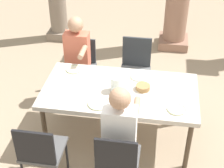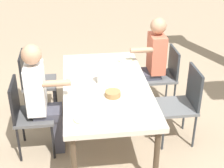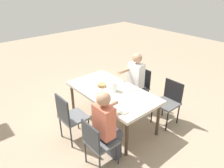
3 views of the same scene
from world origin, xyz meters
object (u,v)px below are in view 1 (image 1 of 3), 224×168
object	(u,v)px
diner_woman_green	(120,134)
plate_1	(98,104)
chair_mid_south	(117,160)
water_pitcher	(116,85)
diner_man_white	(77,59)
plate_2	(139,76)
dining_table	(120,94)
bread_basket	(143,87)
plate_3	(176,110)
chair_mid_north	(135,66)
chair_west_south	(40,151)
chair_west_north	(81,64)
plate_0	(74,70)

from	to	relation	value
diner_woman_green	plate_1	world-z (taller)	diner_woman_green
chair_mid_south	water_pitcher	size ratio (longest dim) A/B	4.88
diner_man_white	plate_2	size ratio (longest dim) A/B	5.70
water_pitcher	chair_mid_south	bearing A→B (deg)	-80.54
water_pitcher	dining_table	bearing A→B (deg)	38.24
water_pitcher	bread_basket	distance (m)	0.33
plate_1	plate_3	xyz separation A→B (m)	(0.88, 0.04, 0.00)
plate_3	bread_basket	distance (m)	0.53
diner_man_white	plate_1	world-z (taller)	diner_man_white
plate_3	chair_mid_north	bearing A→B (deg)	115.22
chair_west_south	water_pitcher	size ratio (longest dim) A/B	4.82
chair_mid_north	plate_3	xyz separation A→B (m)	(0.57, -1.21, 0.23)
plate_3	bread_basket	size ratio (longest dim) A/B	1.22
plate_1	bread_basket	xyz separation A→B (m)	(0.47, 0.37, 0.02)
chair_mid_north	chair_mid_south	xyz separation A→B (m)	(0.00, -1.83, -0.01)
chair_west_north	plate_3	bearing A→B (deg)	-40.83
plate_2	plate_3	size ratio (longest dim) A/B	1.12
chair_mid_south	plate_3	bearing A→B (deg)	47.27
diner_woman_green	plate_0	bearing A→B (deg)	125.74
chair_west_north	plate_3	world-z (taller)	chair_west_north
diner_woman_green	water_pitcher	size ratio (longest dim) A/B	7.12
chair_mid_south	plate_0	distance (m)	1.48
chair_west_north	chair_mid_north	distance (m)	0.82
dining_table	water_pitcher	distance (m)	0.16
diner_man_white	plate_3	bearing A→B (deg)	-35.96
chair_mid_north	diner_man_white	world-z (taller)	diner_man_white
dining_table	chair_mid_north	size ratio (longest dim) A/B	1.95
chair_west_north	diner_woman_green	xyz separation A→B (m)	(0.83, -1.64, 0.21)
chair_mid_south	bread_basket	xyz separation A→B (m)	(0.17, 0.96, 0.26)
chair_west_north	chair_mid_south	bearing A→B (deg)	-65.69
plate_2	plate_1	bearing A→B (deg)	-122.45
plate_0	plate_1	size ratio (longest dim) A/B	0.84
chair_west_north	plate_1	distance (m)	1.37
chair_mid_south	diner_man_white	world-z (taller)	diner_man_white
chair_west_south	diner_man_white	xyz separation A→B (m)	(0.00, 1.62, 0.18)
chair_west_south	chair_mid_north	size ratio (longest dim) A/B	0.95
dining_table	chair_mid_south	xyz separation A→B (m)	(0.11, -0.91, -0.17)
chair_west_south	plate_1	size ratio (longest dim) A/B	3.75
chair_mid_north	chair_mid_south	world-z (taller)	chair_mid_north
chair_west_south	diner_woman_green	bearing A→B (deg)	12.47
chair_west_south	chair_mid_north	world-z (taller)	chair_mid_north
plate_3	chair_west_south	bearing A→B (deg)	-156.13
dining_table	chair_west_south	distance (m)	1.17
chair_mid_south	chair_west_north	bearing A→B (deg)	114.31
chair_west_north	plate_3	distance (m)	1.86
dining_table	diner_woman_green	world-z (taller)	diner_woman_green
chair_west_south	diner_woman_green	size ratio (longest dim) A/B	0.68
plate_2	plate_0	bearing A→B (deg)	178.46
plate_0	plate_3	distance (m)	1.47
chair_west_north	bread_basket	size ratio (longest dim) A/B	5.14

